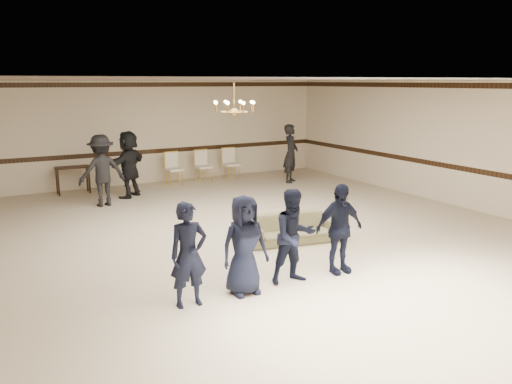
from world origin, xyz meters
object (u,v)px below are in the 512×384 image
adult_right (291,154)px  console_table (73,180)px  boy_d (339,229)px  settee (293,228)px  boy_a (189,255)px  banquet_chair_right (231,164)px  banquet_chair_mid (204,166)px  adult_left (102,171)px  chandelier (234,96)px  boy_c (294,236)px  boy_b (244,245)px  adult_mid (129,164)px  banquet_chair_left (174,169)px

adult_right → console_table: adult_right is taller
console_table → boy_d: bearing=-68.8°
settee → console_table: (-3.05, 6.87, 0.12)m
boy_a → banquet_chair_right: (4.91, 8.49, -0.27)m
banquet_chair_mid → adult_left: bearing=-157.6°
boy_d → settee: 1.90m
chandelier → banquet_chair_mid: chandelier is taller
boy_c → settee: 2.21m
banquet_chair_right → boy_d: bearing=-100.7°
boy_b → console_table: bearing=97.3°
settee → adult_mid: bearing=117.8°
adult_right → banquet_chair_left: 3.72m
boy_a → settee: bearing=32.6°
adult_right → banquet_chair_left: adult_right is taller
boy_d → console_table: boy_d is taller
banquet_chair_left → banquet_chair_right: 2.00m
boy_d → adult_mid: bearing=104.3°
boy_b → boy_c: same height
settee → banquet_chair_mid: banquet_chair_mid is taller
boy_b → settee: 2.79m
adult_mid → chandelier: bearing=64.6°
adult_mid → adult_left: bearing=-2.6°
chandelier → adult_right: 5.86m
boy_a → banquet_chair_right: bearing=61.1°
banquet_chair_mid → settee: bearing=-101.3°
boy_c → adult_left: bearing=106.7°
banquet_chair_left → console_table: (-3.00, 0.20, -0.10)m
boy_d → adult_left: 7.18m
banquet_chair_right → banquet_chair_left: bearing=-176.1°
console_table → boy_c: bearing=-74.3°
boy_b → chandelier: bearing=66.2°
boy_d → adult_right: size_ratio=0.83×
console_table → banquet_chair_left: bearing=-0.3°
settee → adult_right: adult_right is taller
adult_right → banquet_chair_right: 2.04m
adult_mid → banquet_chair_left: size_ratio=1.85×
adult_right → banquet_chair_left: (-3.41, 1.41, -0.43)m
adult_left → console_table: size_ratio=1.95×
adult_left → banquet_chair_left: bearing=-151.4°
settee → adult_mid: adult_mid is taller
console_table → banquet_chair_mid: bearing=0.6°
adult_left → adult_mid: 1.14m
boy_a → adult_left: (0.33, 6.77, 0.16)m
banquet_chair_left → adult_mid: bearing=-154.0°
settee → banquet_chair_mid: 6.74m
boy_d → console_table: (-2.79, 8.69, -0.37)m
boy_a → boy_b: same height
adult_right → boy_c: bearing=-165.4°
chandelier → boy_c: chandelier is taller
banquet_chair_left → boy_b: bearing=-108.4°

